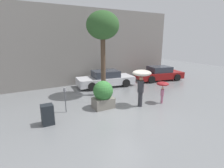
% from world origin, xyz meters
% --- Properties ---
extents(ground_plane, '(40.00, 40.00, 0.00)m').
position_xyz_m(ground_plane, '(0.00, 0.00, 0.00)').
color(ground_plane, slate).
extents(building_facade, '(18.00, 0.30, 6.00)m').
position_xyz_m(building_facade, '(0.00, 6.50, 3.00)').
color(building_facade, gray).
rests_on(building_facade, ground).
extents(planter_box, '(1.08, 1.06, 1.49)m').
position_xyz_m(planter_box, '(-0.48, 0.89, 0.77)').
color(planter_box, gray).
rests_on(planter_box, ground).
extents(person_adult, '(1.02, 1.02, 2.01)m').
position_xyz_m(person_adult, '(1.48, 0.17, 1.59)').
color(person_adult, '#2D2D33').
rests_on(person_adult, ground).
extents(person_child, '(0.68, 0.68, 1.25)m').
position_xyz_m(person_child, '(2.83, -0.08, 1.02)').
color(person_child, '#B76684').
rests_on(person_child, ground).
extents(parked_car_near, '(4.56, 2.31, 1.24)m').
position_xyz_m(parked_car_near, '(1.69, 4.85, 0.57)').
color(parked_car_near, silver).
rests_on(parked_car_near, ground).
extents(parked_car_far, '(4.38, 2.52, 1.24)m').
position_xyz_m(parked_car_far, '(6.90, 4.39, 0.57)').
color(parked_car_far, maroon).
rests_on(parked_car_far, ground).
extents(street_tree, '(2.01, 2.01, 5.28)m').
position_xyz_m(street_tree, '(0.55, 2.92, 4.30)').
color(street_tree, brown).
rests_on(street_tree, ground).
extents(parking_meter, '(0.14, 0.14, 1.29)m').
position_xyz_m(parking_meter, '(-2.40, 1.26, 0.93)').
color(parking_meter, '#595B60').
rests_on(parking_meter, ground).
extents(newspaper_box, '(0.50, 0.44, 0.90)m').
position_xyz_m(newspaper_box, '(-3.42, 0.36, 0.45)').
color(newspaper_box, '#1E2328').
rests_on(newspaper_box, ground).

